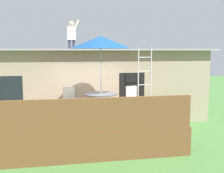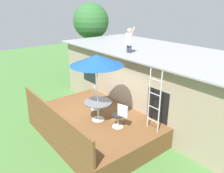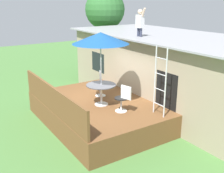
{
  "view_description": "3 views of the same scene",
  "coord_description": "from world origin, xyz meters",
  "px_view_note": "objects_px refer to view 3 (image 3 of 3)",
  "views": [
    {
      "loc": [
        -0.99,
        -8.75,
        2.9
      ],
      "look_at": [
        0.74,
        0.4,
        1.7
      ],
      "focal_mm": 44.92,
      "sensor_mm": 36.0,
      "label": 1
    },
    {
      "loc": [
        6.57,
        -4.47,
        5.06
      ],
      "look_at": [
        -0.1,
        0.9,
        1.81
      ],
      "focal_mm": 36.07,
      "sensor_mm": 36.0,
      "label": 2
    },
    {
      "loc": [
        8.15,
        -4.74,
        4.35
      ],
      "look_at": [
        0.11,
        0.48,
        1.33
      ],
      "focal_mm": 44.13,
      "sensor_mm": 36.0,
      "label": 3
    }
  ],
  "objects_px": {
    "patio_umbrella": "(101,38)",
    "patio_chair_right": "(123,99)",
    "person_figure": "(140,21)",
    "patio_chair_left": "(100,84)",
    "patio_table": "(101,89)",
    "step_ladder": "(160,82)",
    "backyard_tree": "(105,10)"
  },
  "relations": [
    {
      "from": "patio_umbrella",
      "to": "person_figure",
      "type": "relative_size",
      "value": 2.29
    },
    {
      "from": "patio_umbrella",
      "to": "patio_chair_right",
      "type": "height_order",
      "value": "patio_umbrella"
    },
    {
      "from": "patio_umbrella",
      "to": "backyard_tree",
      "type": "bearing_deg",
      "value": 147.39
    },
    {
      "from": "person_figure",
      "to": "patio_chair_left",
      "type": "bearing_deg",
      "value": -93.48
    },
    {
      "from": "patio_table",
      "to": "patio_chair_left",
      "type": "height_order",
      "value": "patio_chair_left"
    },
    {
      "from": "person_figure",
      "to": "patio_umbrella",
      "type": "bearing_deg",
      "value": -70.96
    },
    {
      "from": "patio_umbrella",
      "to": "patio_chair_left",
      "type": "relative_size",
      "value": 2.76
    },
    {
      "from": "patio_umbrella",
      "to": "step_ladder",
      "type": "height_order",
      "value": "patio_umbrella"
    },
    {
      "from": "patio_table",
      "to": "backyard_tree",
      "type": "distance_m",
      "value": 8.56
    },
    {
      "from": "patio_umbrella",
      "to": "patio_chair_right",
      "type": "bearing_deg",
      "value": 15.65
    },
    {
      "from": "patio_table",
      "to": "step_ladder",
      "type": "xyz_separation_m",
      "value": [
        1.77,
        1.09,
        0.51
      ]
    },
    {
      "from": "patio_umbrella",
      "to": "patio_chair_right",
      "type": "distance_m",
      "value": 2.13
    },
    {
      "from": "patio_chair_right",
      "to": "backyard_tree",
      "type": "height_order",
      "value": "backyard_tree"
    },
    {
      "from": "patio_chair_left",
      "to": "backyard_tree",
      "type": "height_order",
      "value": "backyard_tree"
    },
    {
      "from": "step_ladder",
      "to": "backyard_tree",
      "type": "height_order",
      "value": "backyard_tree"
    },
    {
      "from": "patio_umbrella",
      "to": "step_ladder",
      "type": "xyz_separation_m",
      "value": [
        1.77,
        1.09,
        -1.25
      ]
    },
    {
      "from": "patio_chair_left",
      "to": "backyard_tree",
      "type": "distance_m",
      "value": 7.63
    },
    {
      "from": "step_ladder",
      "to": "patio_chair_right",
      "type": "bearing_deg",
      "value": -134.9
    },
    {
      "from": "patio_table",
      "to": "patio_umbrella",
      "type": "xyz_separation_m",
      "value": [
        -0.0,
        0.0,
        1.76
      ]
    },
    {
      "from": "patio_table",
      "to": "step_ladder",
      "type": "height_order",
      "value": "step_ladder"
    },
    {
      "from": "patio_table",
      "to": "step_ladder",
      "type": "relative_size",
      "value": 0.47
    },
    {
      "from": "person_figure",
      "to": "patio_table",
      "type": "bearing_deg",
      "value": -70.96
    },
    {
      "from": "person_figure",
      "to": "patio_chair_right",
      "type": "relative_size",
      "value": 1.21
    },
    {
      "from": "patio_table",
      "to": "person_figure",
      "type": "distance_m",
      "value": 3.24
    },
    {
      "from": "patio_table",
      "to": "patio_chair_left",
      "type": "xyz_separation_m",
      "value": [
        -0.89,
        0.48,
        -0.13
      ]
    },
    {
      "from": "patio_table",
      "to": "patio_chair_left",
      "type": "distance_m",
      "value": 1.02
    },
    {
      "from": "patio_umbrella",
      "to": "patio_table",
      "type": "bearing_deg",
      "value": -51.34
    },
    {
      "from": "patio_umbrella",
      "to": "step_ladder",
      "type": "bearing_deg",
      "value": 31.74
    },
    {
      "from": "patio_table",
      "to": "patio_chair_left",
      "type": "relative_size",
      "value": 1.13
    },
    {
      "from": "person_figure",
      "to": "patio_chair_right",
      "type": "distance_m",
      "value": 3.51
    },
    {
      "from": "patio_table",
      "to": "patio_chair_right",
      "type": "relative_size",
      "value": 1.13
    },
    {
      "from": "patio_table",
      "to": "person_figure",
      "type": "relative_size",
      "value": 0.94
    }
  ]
}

